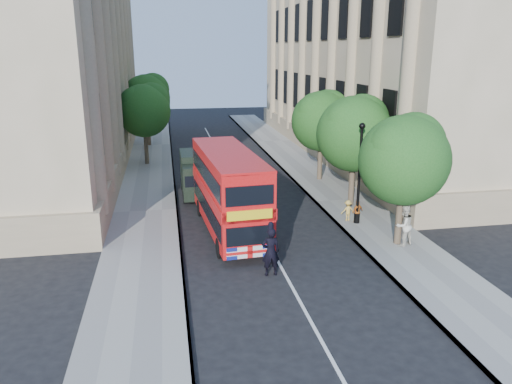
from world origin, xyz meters
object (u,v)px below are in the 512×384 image
police_constable (271,252)px  woman_pedestrian (404,225)px  double_decker_bus (229,190)px  lamp_post (359,178)px  box_van (197,176)px

police_constable → woman_pedestrian: size_ratio=1.05×
double_decker_bus → woman_pedestrian: (7.52, -3.40, -1.12)m
lamp_post → double_decker_bus: (-6.59, 0.15, -0.32)m
lamp_post → police_constable: (-5.59, -5.00, -1.51)m
lamp_post → box_van: lamp_post is taller
lamp_post → police_constable: size_ratio=2.58×
police_constable → double_decker_bus: bearing=-80.7°
box_van → police_constable: 12.01m
lamp_post → woman_pedestrian: bearing=-74.0°
lamp_post → double_decker_bus: 6.60m
woman_pedestrian → box_van: bearing=-68.6°
lamp_post → box_van: size_ratio=1.13×
box_van → woman_pedestrian: 13.27m
double_decker_bus → box_van: 6.82m
lamp_post → woman_pedestrian: size_ratio=2.72×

